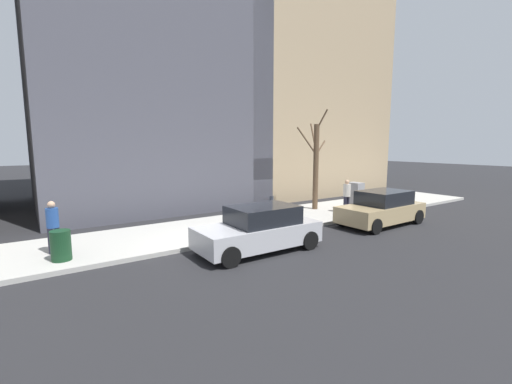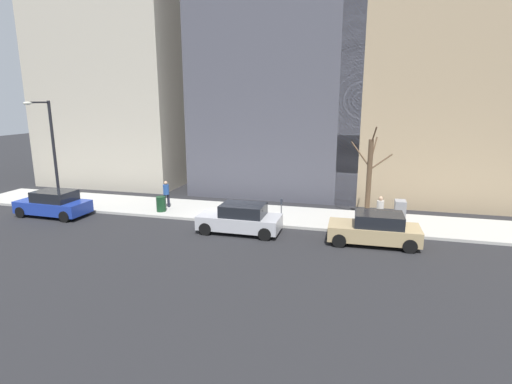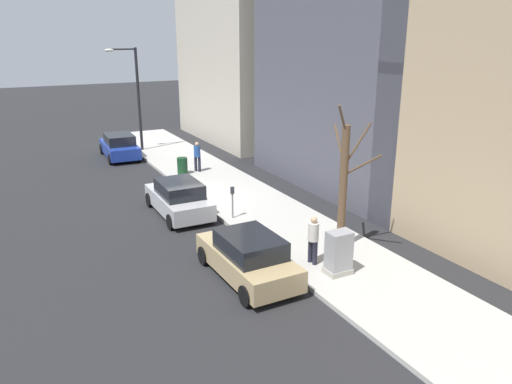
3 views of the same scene
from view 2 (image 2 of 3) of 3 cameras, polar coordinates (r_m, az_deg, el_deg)
ground_plane at (r=22.18m, az=-3.70°, el=-4.55°), size 120.00×120.00×0.00m
sidewalk at (r=23.98m, az=-2.21°, el=-2.99°), size 4.00×36.00×0.15m
parked_car_tan at (r=19.74m, az=16.61°, el=-5.09°), size 1.99×4.23×1.52m
parked_car_silver at (r=20.53m, az=-2.23°, el=-3.84°), size 1.95×4.21×1.52m
parked_car_blue at (r=26.28m, az=-26.95°, el=-1.51°), size 2.05×4.26×1.52m
parking_meter at (r=21.64m, az=3.65°, el=-2.30°), size 0.14×0.10×1.35m
utility_box at (r=22.25m, az=19.83°, el=-2.98°), size 0.83×0.61×1.43m
streetlamp at (r=27.47m, az=-27.34°, el=6.00°), size 1.97×0.32×6.50m
bare_tree at (r=23.06m, az=15.86°, el=2.12°), size 1.37×2.29×5.18m
trash_bin at (r=24.60m, az=-13.41°, el=-1.67°), size 0.56×0.56×0.90m
pedestrian_near_meter at (r=21.82m, az=17.30°, el=-2.45°), size 0.36×0.40×1.66m
pedestrian_midblock at (r=25.33m, az=-12.71°, el=-0.08°), size 0.36×0.36×1.66m
office_tower_left at (r=32.30m, az=24.34°, el=18.28°), size 12.37×12.37×20.53m
office_tower_right at (r=36.64m, az=-17.64°, el=15.45°), size 11.20×11.20×17.24m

